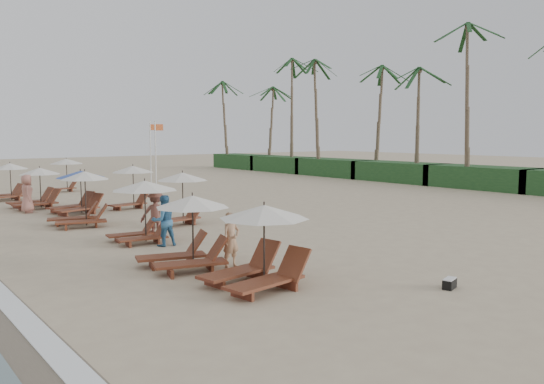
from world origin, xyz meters
TOP-DOWN VIEW (x-y plane):
  - ground at (0.00, 0.00)m, footprint 160.00×160.00m
  - shrub_hedge at (22.00, 14.50)m, footprint 3.20×53.00m
  - palm_row at (21.91, 15.40)m, footprint 7.00×52.00m
  - lounger_station_0 at (-5.93, -3.54)m, footprint 2.81×2.32m
  - lounger_station_1 at (-6.38, -0.72)m, footprint 2.65×2.46m
  - lounger_station_2 at (-5.71, 3.72)m, footprint 2.51×2.38m
  - lounger_station_3 at (-6.31, 8.54)m, footprint 2.58×2.46m
  - lounger_station_4 at (-5.19, 12.43)m, footprint 2.85×2.58m
  - lounger_station_5 at (-6.28, 15.70)m, footprint 2.71×2.26m
  - lounger_station_6 at (-6.64, 20.46)m, footprint 2.52×2.10m
  - inland_station_0 at (-2.75, 6.30)m, footprint 2.80×2.24m
  - inland_station_1 at (-2.29, 12.49)m, footprint 2.69×2.24m
  - inland_station_2 at (-2.34, 23.34)m, footprint 2.54×2.24m
  - beachgoer_near at (-5.24, -1.41)m, footprint 0.62×0.43m
  - beachgoer_mid_a at (-5.40, 2.56)m, footprint 0.91×0.74m
  - beachgoer_mid_b at (-4.94, 4.11)m, footprint 1.34×1.24m
  - beachgoer_far_b at (-7.04, 14.08)m, footprint 0.79×1.04m
  - duffel_bag at (-2.14, -6.65)m, footprint 0.52×0.37m
  - flag_pole_near at (1.43, 17.13)m, footprint 0.59×0.08m
  - flag_pole_far at (2.39, 19.89)m, footprint 0.60×0.08m

SIDE VIEW (x-z plane):
  - ground at x=0.00m, z-range 0.00..0.00m
  - duffel_bag at x=-2.14m, z-range 0.00..0.27m
  - shrub_hedge at x=22.00m, z-range 0.00..1.60m
  - beachgoer_near at x=-5.24m, z-range 0.00..1.61m
  - beachgoer_mid_a at x=-5.40m, z-range 0.00..1.78m
  - beachgoer_mid_b at x=-4.94m, z-range 0.00..1.81m
  - lounger_station_5 at x=-6.28m, z-range -0.12..2.01m
  - beachgoer_far_b at x=-7.04m, z-range 0.00..1.90m
  - lounger_station_0 at x=-5.93m, z-range -0.05..2.03m
  - lounger_station_1 at x=-6.38m, z-range -0.05..2.05m
  - lounger_station_6 at x=-6.64m, z-range -0.07..2.11m
  - lounger_station_4 at x=-5.19m, z-range -0.01..2.08m
  - lounger_station_3 at x=-6.31m, z-range -0.12..2.19m
  - lounger_station_2 at x=-5.71m, z-range 0.15..2.36m
  - inland_station_0 at x=-2.75m, z-range 0.21..2.43m
  - inland_station_1 at x=-2.29m, z-range 0.27..2.50m
  - inland_station_2 at x=-2.34m, z-range 0.37..2.59m
  - flag_pole_near at x=1.43m, z-range 0.25..4.97m
  - flag_pole_far at x=2.39m, z-range 0.25..5.01m
  - palm_row at x=21.91m, z-range 3.76..16.06m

